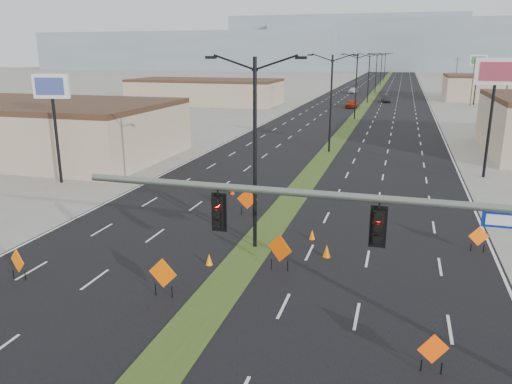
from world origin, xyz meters
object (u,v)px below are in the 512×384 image
(streetlight_4, at_px, (376,72))
(car_left, at_px, (352,104))
(streetlight_6, at_px, (385,66))
(car_far, at_px, (353,91))
(pole_sign_west, at_px, (52,95))
(streetlight_1, at_px, (331,100))
(cone_0, at_px, (209,260))
(cone_2, at_px, (327,251))
(construction_sign_5, at_px, (479,237))
(construction_sign_3, at_px, (280,250))
(streetlight_0, at_px, (255,149))
(construction_sign_2, at_px, (247,200))
(signal_mast, at_px, (443,248))
(streetlight_3, at_px, (369,76))
(construction_sign_0, at_px, (18,262))
(construction_sign_1, at_px, (163,274))
(cone_1, at_px, (312,235))
(pole_sign_east_far, at_px, (478,64))
(cone_3, at_px, (232,191))
(construction_sign_4, at_px, (433,350))
(streetlight_2, at_px, (356,84))
(car_mid, at_px, (386,99))
(streetlight_5, at_px, (381,69))
(pole_sign_east_near, at_px, (495,81))

(streetlight_4, xyz_separation_m, car_left, (-2.14, -38.74, -4.62))
(streetlight_6, distance_m, car_far, 58.52)
(pole_sign_west, bearing_deg, car_far, 69.60)
(streetlight_1, relative_size, cone_0, 16.92)
(car_left, xyz_separation_m, cone_2, (6.08, -73.59, -0.45))
(car_far, distance_m, construction_sign_5, 108.69)
(streetlight_1, distance_m, construction_sign_3, 30.96)
(streetlight_1, height_order, car_left, streetlight_1)
(streetlight_0, relative_size, construction_sign_2, 5.60)
(signal_mast, bearing_deg, car_left, 97.32)
(streetlight_3, xyz_separation_m, construction_sign_0, (-9.37, -90.95, -4.54))
(construction_sign_1, height_order, pole_sign_west, pole_sign_west)
(streetlight_6, height_order, construction_sign_3, streetlight_6)
(construction_sign_0, bearing_deg, cone_1, 57.85)
(streetlight_0, height_order, streetlight_4, same)
(construction_sign_3, distance_m, cone_0, 3.61)
(pole_sign_east_far, bearing_deg, construction_sign_1, -96.69)
(car_far, height_order, construction_sign_3, construction_sign_3)
(car_left, relative_size, construction_sign_1, 2.61)
(construction_sign_5, bearing_deg, streetlight_3, 85.03)
(car_left, bearing_deg, construction_sign_1, -85.17)
(cone_2, distance_m, cone_3, 12.98)
(construction_sign_3, bearing_deg, construction_sign_0, -136.23)
(streetlight_6, bearing_deg, construction_sign_4, -87.19)
(streetlight_4, distance_m, car_left, 39.07)
(streetlight_3, bearing_deg, construction_sign_3, -88.68)
(streetlight_0, relative_size, pole_sign_west, 1.16)
(streetlight_3, bearing_deg, car_far, 102.04)
(streetlight_6, bearing_deg, construction_sign_0, -93.06)
(construction_sign_0, relative_size, cone_3, 2.57)
(cone_0, bearing_deg, car_left, 90.48)
(signal_mast, height_order, streetlight_2, streetlight_2)
(streetlight_1, height_order, cone_3, streetlight_1)
(construction_sign_2, bearing_deg, car_mid, 81.97)
(car_left, height_order, cone_1, car_left)
(signal_mast, bearing_deg, car_mid, 92.90)
(car_left, xyz_separation_m, construction_sign_3, (4.14, -75.85, 0.29))
(car_left, bearing_deg, streetlight_0, -83.48)
(cone_3, bearing_deg, car_mid, 83.95)
(car_left, bearing_deg, cone_0, -84.68)
(streetlight_1, xyz_separation_m, car_far, (-5.53, 81.94, -4.77))
(car_left, distance_m, construction_sign_0, 80.53)
(cone_3, bearing_deg, pole_sign_west, -178.16)
(streetlight_6, distance_m, car_mid, 81.52)
(streetlight_2, height_order, pole_sign_west, streetlight_2)
(construction_sign_1, relative_size, construction_sign_4, 1.24)
(construction_sign_1, distance_m, construction_sign_4, 11.11)
(streetlight_5, xyz_separation_m, construction_sign_3, (2.00, -142.59, -4.33))
(construction_sign_5, height_order, pole_sign_east_near, pole_sign_east_near)
(car_mid, bearing_deg, cone_3, -103.57)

